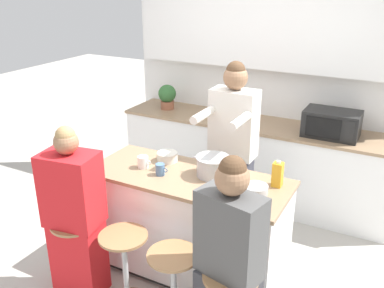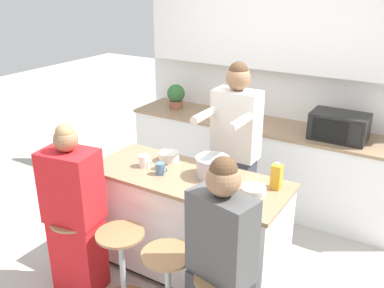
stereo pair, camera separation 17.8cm
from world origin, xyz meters
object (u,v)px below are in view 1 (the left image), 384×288
cooking_pot (213,166)px  coffee_cup_near (143,162)px  bar_stool_center_left (125,269)px  banana_bunch (232,196)px  person_seated_near (229,270)px  person_cooking (232,159)px  person_wrapped_blanket (75,219)px  fruit_bowl (167,157)px  microwave (332,124)px  bar_stool_leftmost (78,255)px  kitchen_island (188,225)px  potted_plant (167,96)px  juice_carton (278,174)px  coffee_cup_far (160,169)px

cooking_pot → coffee_cup_near: cooking_pot is taller
bar_stool_center_left → coffee_cup_near: bearing=108.5°
banana_bunch → person_seated_near: bearing=-68.4°
bar_stool_center_left → person_cooking: size_ratio=0.37×
person_wrapped_blanket → cooking_pot: size_ratio=4.01×
person_wrapped_blanket → coffee_cup_near: person_wrapped_blanket is taller
fruit_bowl → cooking_pot: bearing=-9.2°
person_cooking → microwave: 1.14m
person_cooking → banana_bunch: person_cooking is taller
bar_stool_leftmost → banana_bunch: banana_bunch is taller
kitchen_island → person_seated_near: size_ratio=1.12×
person_seated_near → person_wrapped_blanket: bearing=-167.3°
person_seated_near → microwave: (0.18, 2.09, 0.37)m
bar_stool_leftmost → microwave: (1.45, 2.09, 0.69)m
fruit_bowl → banana_bunch: fruit_bowl is taller
bar_stool_leftmost → potted_plant: (-0.45, 2.13, 0.72)m
juice_carton → potted_plant: bearing=142.8°
bar_stool_leftmost → person_cooking: size_ratio=0.37×
person_cooking → fruit_bowl: person_cooking is taller
banana_bunch → microwave: 1.69m
cooking_pot → potted_plant: potted_plant is taller
person_seated_near → microwave: size_ratio=2.74×
banana_bunch → potted_plant: 2.29m
kitchen_island → bar_stool_leftmost: (-0.65, -0.63, -0.12)m
microwave → potted_plant: (-1.90, 0.04, 0.03)m
person_wrapped_blanket → juice_carton: 1.56m
fruit_bowl → microwave: 1.70m
cooking_pot → fruit_bowl: (-0.46, 0.07, -0.04)m
person_cooking → person_seated_near: bearing=-67.9°
cooking_pot → coffee_cup_far: size_ratio=3.36×
kitchen_island → coffee_cup_near: (-0.40, -0.03, 0.50)m
person_cooking → potted_plant: size_ratio=6.01×
kitchen_island → bar_stool_center_left: kitchen_island is taller
person_seated_near → cooking_pot: person_seated_near is taller
fruit_bowl → banana_bunch: size_ratio=1.00×
kitchen_island → person_cooking: size_ratio=0.93×
coffee_cup_far → coffee_cup_near: bearing=165.6°
microwave → coffee_cup_near: bearing=-128.9°
coffee_cup_near → coffee_cup_far: 0.20m
banana_bunch → juice_carton: size_ratio=0.85×
kitchen_island → bar_stool_center_left: (-0.22, -0.59, -0.12)m
person_wrapped_blanket → potted_plant: person_wrapped_blanket is taller
person_cooking → cooking_pot: size_ratio=4.93×
coffee_cup_near → potted_plant: bearing=114.2°
bar_stool_center_left → microwave: microwave is taller
kitchen_island → cooking_pot: (0.17, 0.10, 0.53)m
coffee_cup_far → potted_plant: potted_plant is taller
fruit_bowl → microwave: size_ratio=0.33×
fruit_bowl → juice_carton: bearing=-0.6°
juice_carton → cooking_pot: bearing=-172.6°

